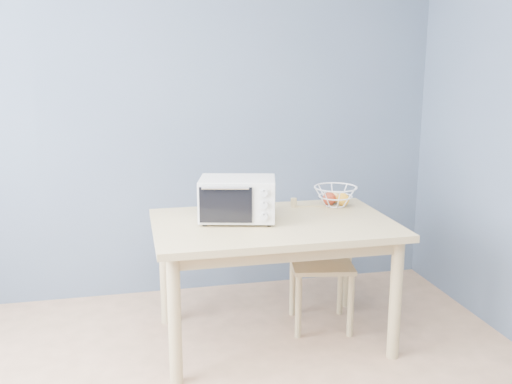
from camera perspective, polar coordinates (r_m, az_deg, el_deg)
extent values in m
cube|color=slate|center=(4.06, -9.56, 7.55)|extent=(4.00, 0.01, 2.60)
cube|color=tan|center=(3.36, 1.75, -3.28)|extent=(1.40, 0.90, 0.04)
cylinder|color=tan|center=(3.05, -8.14, -12.64)|extent=(0.07, 0.07, 0.71)
cylinder|color=tan|center=(3.37, 13.77, -10.41)|extent=(0.07, 0.07, 0.71)
cylinder|color=tan|center=(3.74, -9.08, -7.81)|extent=(0.07, 0.07, 0.71)
cylinder|color=tan|center=(3.99, 9.08, -6.42)|extent=(0.07, 0.07, 0.71)
cube|color=beige|center=(3.33, -1.87, -0.64)|extent=(0.49, 0.39, 0.24)
cube|color=black|center=(3.34, -2.87, -0.67)|extent=(0.33, 0.31, 0.19)
cube|color=black|center=(3.19, -3.05, -1.31)|extent=(0.29, 0.08, 0.20)
cylinder|color=silver|center=(3.15, -3.09, 0.37)|extent=(0.26, 0.08, 0.01)
cube|color=beige|center=(3.19, 0.80, -1.25)|extent=(0.12, 0.03, 0.22)
cylinder|color=black|center=(3.27, -5.18, -3.27)|extent=(0.02, 0.02, 0.01)
cylinder|color=black|center=(3.25, 1.31, -3.31)|extent=(0.02, 0.02, 0.01)
cylinder|color=black|center=(3.49, -4.79, -2.25)|extent=(0.02, 0.02, 0.01)
cylinder|color=black|center=(3.47, 1.29, -2.28)|extent=(0.02, 0.02, 0.01)
cylinder|color=silver|center=(3.16, 0.80, -0.11)|extent=(0.05, 0.03, 0.04)
cylinder|color=silver|center=(3.18, 0.80, -1.30)|extent=(0.05, 0.03, 0.04)
cylinder|color=silver|center=(3.19, 0.79, -2.48)|extent=(0.05, 0.03, 0.04)
torus|color=white|center=(3.71, 7.97, 0.48)|extent=(0.32, 0.32, 0.01)
torus|color=white|center=(3.72, 7.94, -0.42)|extent=(0.25, 0.25, 0.01)
torus|color=white|center=(3.73, 7.92, -1.31)|extent=(0.15, 0.15, 0.01)
sphere|color=#AB1D16|center=(3.72, 7.33, -0.66)|extent=(0.09, 0.09, 0.09)
sphere|color=orange|center=(3.72, 8.68, -0.74)|extent=(0.08, 0.08, 0.08)
sphere|color=#F7BA60|center=(3.78, 7.73, -0.52)|extent=(0.08, 0.08, 0.08)
cube|color=tan|center=(3.65, 6.54, -7.15)|extent=(0.44, 0.44, 0.03)
cylinder|color=tan|center=(3.57, 4.26, -11.37)|extent=(0.04, 0.04, 0.40)
cylinder|color=tan|center=(3.62, 9.44, -11.15)|extent=(0.04, 0.04, 0.40)
cylinder|color=tan|center=(3.86, 3.67, -9.41)|extent=(0.04, 0.04, 0.40)
cylinder|color=tan|center=(3.91, 8.44, -9.24)|extent=(0.04, 0.04, 0.40)
cylinder|color=tan|center=(3.73, 3.75, -3.65)|extent=(0.04, 0.04, 0.40)
cylinder|color=tan|center=(3.78, 8.64, -3.55)|extent=(0.04, 0.04, 0.40)
cube|color=tan|center=(3.77, 6.18, -4.85)|extent=(0.32, 0.07, 0.04)
cube|color=tan|center=(3.74, 6.22, -3.27)|extent=(0.32, 0.07, 0.04)
cube|color=tan|center=(3.71, 6.26, -1.67)|extent=(0.32, 0.07, 0.04)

